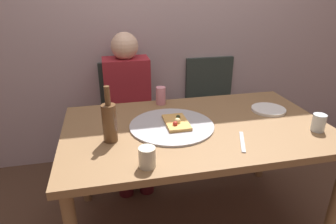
# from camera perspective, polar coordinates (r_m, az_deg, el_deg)

# --- Properties ---
(ground_plane) EXTENTS (8.00, 8.00, 0.00)m
(ground_plane) POSITION_cam_1_polar(r_m,az_deg,el_deg) (2.14, 4.84, -20.57)
(ground_plane) COLOR #513828
(back_wall) EXTENTS (6.00, 0.10, 2.60)m
(back_wall) POSITION_cam_1_polar(r_m,az_deg,el_deg) (2.56, -1.35, 19.27)
(back_wall) COLOR #B29EA3
(back_wall) RESTS_ON ground_plane
(dining_table) EXTENTS (1.54, 0.91, 0.73)m
(dining_table) POSITION_cam_1_polar(r_m,az_deg,el_deg) (1.75, 5.56, -4.85)
(dining_table) COLOR olive
(dining_table) RESTS_ON ground_plane
(pizza_tray) EXTENTS (0.49, 0.49, 0.01)m
(pizza_tray) POSITION_cam_1_polar(r_m,az_deg,el_deg) (1.69, 0.74, -2.68)
(pizza_tray) COLOR #ADADB2
(pizza_tray) RESTS_ON dining_table
(pizza_slice_last) EXTENTS (0.13, 0.22, 0.05)m
(pizza_slice_last) POSITION_cam_1_polar(r_m,az_deg,el_deg) (1.69, 1.67, -2.01)
(pizza_slice_last) COLOR tan
(pizza_slice_last) RESTS_ON pizza_tray
(wine_bottle) EXTENTS (0.08, 0.08, 0.30)m
(wine_bottle) POSITION_cam_1_polar(r_m,az_deg,el_deg) (1.52, -11.40, -1.83)
(wine_bottle) COLOR brown
(wine_bottle) RESTS_ON dining_table
(tumbler_near) EXTENTS (0.07, 0.07, 0.10)m
(tumbler_near) POSITION_cam_1_polar(r_m,az_deg,el_deg) (1.83, 27.41, -1.87)
(tumbler_near) COLOR silver
(tumbler_near) RESTS_ON dining_table
(tumbler_far) EXTENTS (0.08, 0.08, 0.10)m
(tumbler_far) POSITION_cam_1_polar(r_m,az_deg,el_deg) (1.32, -4.11, -8.83)
(tumbler_far) COLOR beige
(tumbler_far) RESTS_ON dining_table
(soda_can) EXTENTS (0.07, 0.07, 0.12)m
(soda_can) POSITION_cam_1_polar(r_m,az_deg,el_deg) (2.00, -1.42, 3.22)
(soda_can) COLOR pink
(soda_can) RESTS_ON dining_table
(plate_stack) EXTENTS (0.22, 0.22, 0.02)m
(plate_stack) POSITION_cam_1_polar(r_m,az_deg,el_deg) (2.01, 19.08, 0.46)
(plate_stack) COLOR white
(plate_stack) RESTS_ON dining_table
(table_knife) EXTENTS (0.10, 0.21, 0.01)m
(table_knife) POSITION_cam_1_polar(r_m,az_deg,el_deg) (1.58, 14.35, -5.64)
(table_knife) COLOR #B7B7BC
(table_knife) RESTS_ON dining_table
(chair_left) EXTENTS (0.44, 0.44, 0.90)m
(chair_left) POSITION_cam_1_polar(r_m,az_deg,el_deg) (2.51, -7.87, 0.49)
(chair_left) COLOR #2D3833
(chair_left) RESTS_ON ground_plane
(chair_right) EXTENTS (0.44, 0.44, 0.90)m
(chair_right) POSITION_cam_1_polar(r_m,az_deg,el_deg) (2.67, 8.67, 1.86)
(chair_right) COLOR #2D3833
(chair_right) RESTS_ON ground_plane
(guest_in_sweater) EXTENTS (0.36, 0.56, 1.17)m
(guest_in_sweater) POSITION_cam_1_polar(r_m,az_deg,el_deg) (2.33, -7.70, 1.98)
(guest_in_sweater) COLOR maroon
(guest_in_sweater) RESTS_ON ground_plane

